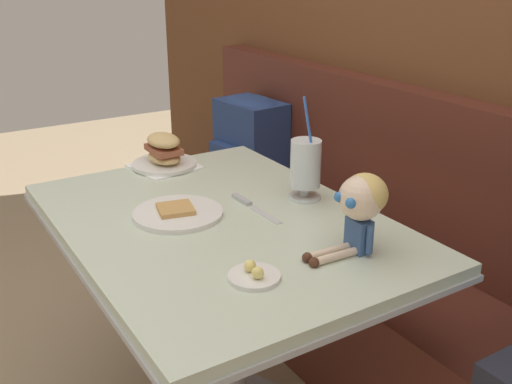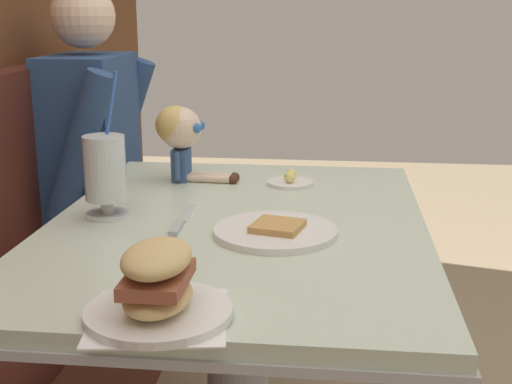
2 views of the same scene
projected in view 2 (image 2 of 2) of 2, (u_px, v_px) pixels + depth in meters
diner_table at (238, 306)px, 1.54m from camera, size 1.11×0.81×0.74m
toast_plate at (276, 231)px, 1.40m from camera, size 0.25×0.25×0.03m
milkshake_glass at (106, 172)px, 1.50m from camera, size 0.10×0.10×0.31m
sandwich_plate at (158, 289)px, 1.02m from camera, size 0.23×0.23×0.12m
butter_saucer at (290, 181)px, 1.79m from camera, size 0.12×0.12×0.04m
butter_knife at (180, 224)px, 1.46m from camera, size 0.24×0.03×0.01m
seated_doll at (180, 132)px, 1.81m from camera, size 0.12×0.22×0.20m
diner_patron at (102, 141)px, 2.36m from camera, size 0.55×0.48×0.81m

